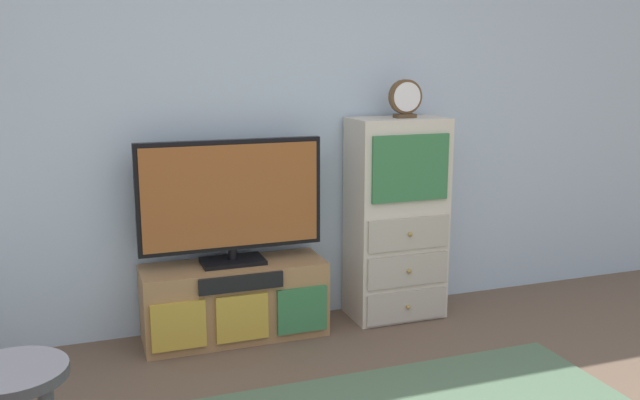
{
  "coord_description": "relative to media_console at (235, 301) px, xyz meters",
  "views": [
    {
      "loc": [
        -1.09,
        -1.48,
        1.59
      ],
      "look_at": [
        0.05,
        1.71,
        0.89
      ],
      "focal_mm": 37.91,
      "sensor_mm": 36.0,
      "label": 1
    }
  ],
  "objects": [
    {
      "name": "desk_clock",
      "position": [
        1.07,
        -0.0,
        1.15
      ],
      "size": [
        0.2,
        0.08,
        0.23
      ],
      "color": "#4C3823",
      "rests_on": "side_cabinet"
    },
    {
      "name": "back_wall",
      "position": [
        0.3,
        0.27,
        1.13
      ],
      "size": [
        6.4,
        0.12,
        2.7
      ],
      "primitive_type": "cube",
      "color": "#A8BCD1",
      "rests_on": "ground_plane"
    },
    {
      "name": "television",
      "position": [
        0.0,
        0.02,
        0.6
      ],
      "size": [
        1.06,
        0.22,
        0.72
      ],
      "color": "black",
      "rests_on": "media_console"
    },
    {
      "name": "media_console",
      "position": [
        0.0,
        0.0,
        0.0
      ],
      "size": [
        1.06,
        0.38,
        0.44
      ],
      "color": "#997047",
      "rests_on": "ground_plane"
    },
    {
      "name": "side_cabinet",
      "position": [
        1.04,
        0.01,
        0.4
      ],
      "size": [
        0.58,
        0.38,
        1.25
      ],
      "color": "beige",
      "rests_on": "ground_plane"
    }
  ]
}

